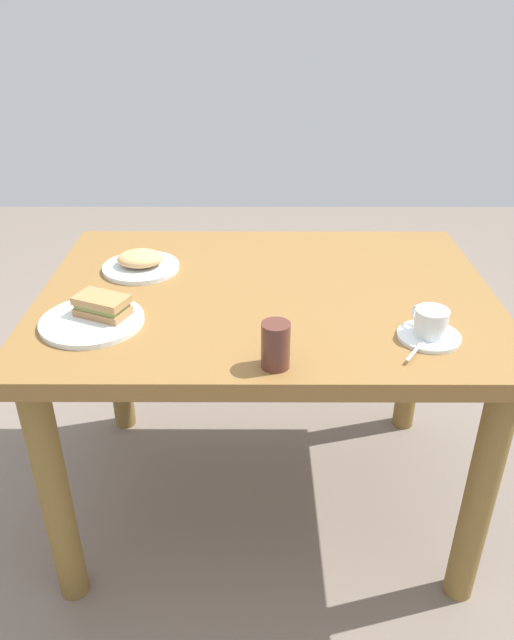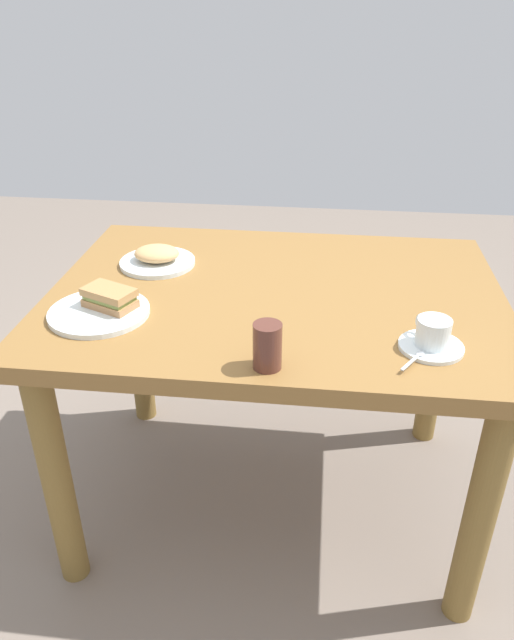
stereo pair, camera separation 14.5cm
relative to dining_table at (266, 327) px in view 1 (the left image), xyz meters
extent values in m
plane|color=slate|center=(0.00, 0.00, -0.64)|extent=(6.00, 6.00, 0.00)
cube|color=olive|center=(0.00, 0.00, 0.10)|extent=(1.24, 0.90, 0.05)
cylinder|color=olive|center=(-0.54, -0.37, -0.29)|extent=(0.08, 0.08, 0.72)
cylinder|color=olive|center=(0.54, -0.37, -0.29)|extent=(0.08, 0.08, 0.72)
cylinder|color=olive|center=(-0.54, 0.37, -0.29)|extent=(0.08, 0.08, 0.72)
cylinder|color=olive|center=(0.54, 0.37, -0.29)|extent=(0.08, 0.08, 0.72)
cylinder|color=white|center=(0.43, 0.19, 0.13)|extent=(0.26, 0.26, 0.01)
cube|color=#B07B4C|center=(0.41, 0.17, 0.14)|extent=(0.15, 0.12, 0.02)
cube|color=olive|center=(0.41, 0.17, 0.16)|extent=(0.14, 0.11, 0.01)
cube|color=#AC7F4B|center=(0.41, 0.17, 0.18)|extent=(0.15, 0.12, 0.02)
cylinder|color=white|center=(-0.38, 0.26, 0.12)|extent=(0.15, 0.15, 0.01)
cylinder|color=white|center=(-0.38, 0.26, 0.16)|extent=(0.08, 0.08, 0.07)
cylinder|color=#B27354|center=(-0.38, 0.26, 0.19)|extent=(0.07, 0.07, 0.01)
torus|color=white|center=(-0.36, 0.22, 0.16)|extent=(0.03, 0.05, 0.05)
cube|color=silver|center=(-0.33, 0.34, 0.13)|extent=(0.05, 0.07, 0.00)
ellipsoid|color=silver|center=(-0.35, 0.31, 0.13)|extent=(0.03, 0.03, 0.01)
cylinder|color=silver|center=(0.37, -0.13, 0.13)|extent=(0.22, 0.22, 0.01)
ellipsoid|color=tan|center=(0.37, -0.13, 0.16)|extent=(0.13, 0.11, 0.04)
cylinder|color=brown|center=(-0.01, 0.38, 0.17)|extent=(0.06, 0.06, 0.11)
camera|label=1|loc=(0.02, 1.49, 0.85)|focal=33.82mm
camera|label=2|loc=(-0.12, 1.48, 0.85)|focal=33.82mm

